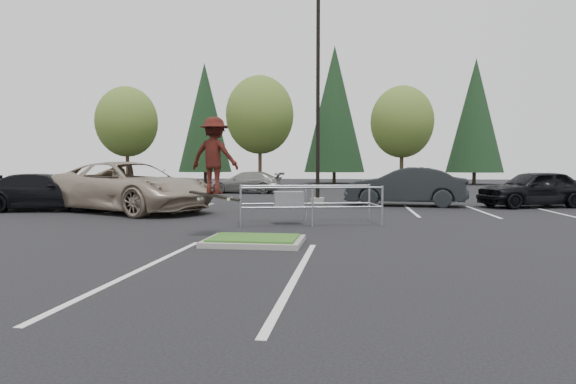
# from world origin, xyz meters

# --- Properties ---
(ground) EXTENTS (120.00, 120.00, 0.00)m
(ground) POSITION_xyz_m (0.00, 0.00, 0.00)
(ground) COLOR black
(ground) RESTS_ON ground
(grass_median) EXTENTS (2.20, 1.60, 0.16)m
(grass_median) POSITION_xyz_m (0.00, 0.00, 0.08)
(grass_median) COLOR gray
(grass_median) RESTS_ON ground
(stall_lines) EXTENTS (22.62, 17.60, 0.01)m
(stall_lines) POSITION_xyz_m (-1.35, 6.02, 0.00)
(stall_lines) COLOR silver
(stall_lines) RESTS_ON ground
(light_pole) EXTENTS (0.70, 0.60, 10.12)m
(light_pole) POSITION_xyz_m (0.50, 12.00, 4.56)
(light_pole) COLOR gray
(light_pole) RESTS_ON ground
(decid_a) EXTENTS (5.44, 5.44, 8.91)m
(decid_a) POSITION_xyz_m (-18.01, 30.03, 5.58)
(decid_a) COLOR #38281C
(decid_a) RESTS_ON ground
(decid_b) EXTENTS (5.89, 5.89, 9.64)m
(decid_b) POSITION_xyz_m (-6.01, 30.53, 6.04)
(decid_b) COLOR #38281C
(decid_b) RESTS_ON ground
(decid_c) EXTENTS (5.12, 5.12, 8.38)m
(decid_c) POSITION_xyz_m (5.99, 29.83, 5.25)
(decid_c) COLOR #38281C
(decid_c) RESTS_ON ground
(conif_a) EXTENTS (5.72, 5.72, 13.00)m
(conif_a) POSITION_xyz_m (-14.00, 40.00, 7.10)
(conif_a) COLOR #38281C
(conif_a) RESTS_ON ground
(conif_b) EXTENTS (6.38, 6.38, 14.50)m
(conif_b) POSITION_xyz_m (0.00, 40.50, 7.85)
(conif_b) COLOR #38281C
(conif_b) RESTS_ON ground
(conif_c) EXTENTS (5.50, 5.50, 12.50)m
(conif_c) POSITION_xyz_m (14.00, 39.50, 6.85)
(conif_c) COLOR #38281C
(conif_c) RESTS_ON ground
(cart_corral) EXTENTS (4.47, 2.47, 1.20)m
(cart_corral) POSITION_xyz_m (0.40, 3.89, 0.76)
(cart_corral) COLOR #93969B
(cart_corral) RESTS_ON ground
(skateboarder) EXTENTS (1.34, 0.92, 2.10)m
(skateboarder) POSITION_xyz_m (-1.20, 0.94, 2.03)
(skateboarder) COLOR black
(skateboarder) RESTS_ON ground
(car_l_tan) EXTENTS (7.77, 5.81, 1.96)m
(car_l_tan) POSITION_xyz_m (-6.50, 7.00, 0.98)
(car_l_tan) COLOR gray
(car_l_tan) RESTS_ON ground
(car_l_black) EXTENTS (5.42, 2.97, 1.49)m
(car_l_black) POSITION_xyz_m (-10.00, 7.00, 0.74)
(car_l_black) COLOR black
(car_l_black) RESTS_ON ground
(car_r_charc) EXTENTS (5.49, 2.54, 1.74)m
(car_r_charc) POSITION_xyz_m (4.50, 11.50, 0.87)
(car_r_charc) COLOR black
(car_r_charc) RESTS_ON ground
(car_r_black) EXTENTS (5.13, 3.36, 1.62)m
(car_r_black) POSITION_xyz_m (10.00, 11.50, 0.81)
(car_r_black) COLOR black
(car_r_black) RESTS_ON ground
(car_far_silver) EXTENTS (5.06, 2.26, 1.44)m
(car_far_silver) POSITION_xyz_m (-5.00, 20.83, 0.72)
(car_far_silver) COLOR gray
(car_far_silver) RESTS_ON ground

